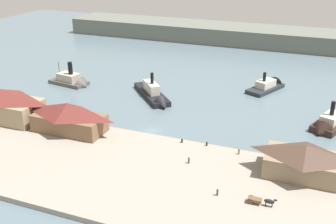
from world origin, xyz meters
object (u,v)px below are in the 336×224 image
Objects in this scene: ferry_approaching_west at (328,125)px; ferry_mid_harbor at (269,86)px; ferry_moored_west at (154,95)px; pedestrian_walking_west at (217,192)px; ferry_shed_west_terminal at (305,160)px; ferry_shed_central_terminal at (69,117)px; pedestrian_at_waters_edge at (239,151)px; pedestrian_near_east_shed at (189,160)px; mooring_post_center_east at (182,141)px; mooring_post_center_west at (207,144)px; horse_cart at (261,200)px; ferry_moored_east at (73,81)px; ferry_shed_east_terminal at (3,104)px.

ferry_mid_harbor is at bearing 126.36° from ferry_approaching_west.
pedestrian_walking_west is at bearing -54.21° from ferry_moored_west.
ferry_approaching_west is (4.56, 28.79, -3.39)m from ferry_shed_west_terminal.
ferry_shed_central_terminal is 1.11× the size of ferry_mid_harbor.
ferry_mid_harbor reaches higher than pedestrian_walking_west.
ferry_shed_west_terminal is at bearing -14.84° from pedestrian_at_waters_edge.
pedestrian_near_east_shed is 0.09× the size of ferry_mid_harbor.
pedestrian_at_waters_edge is 14.47m from mooring_post_center_east.
mooring_post_center_west is 36.18m from ferry_approaching_west.
horse_cart reaches higher than pedestrian_near_east_shed.
ferry_shed_west_terminal is at bearing -0.18° from ferry_shed_central_terminal.
pedestrian_walking_west is at bearing -67.91° from mooring_post_center_west.
ferry_shed_central_terminal is 41.03m from ferry_moored_east.
ferry_shed_east_terminal is 1.39× the size of ferry_moored_east.
ferry_shed_east_terminal is 1.35× the size of ferry_shed_west_terminal.
ferry_mid_harbor is at bearing 40.24° from ferry_shed_east_terminal.
mooring_post_center_west is at bearing 81.87° from pedestrian_near_east_shed.
ferry_moored_east reaches higher than ferry_mid_harbor.
ferry_mid_harbor is at bearing 51.97° from ferry_shed_central_terminal.
horse_cart is 88.80m from ferry_moored_east.
ferry_moored_west is at bearing 123.46° from pedestrian_near_east_shed.
ferry_shed_west_terminal is 10.32× the size of pedestrian_walking_west.
pedestrian_walking_west is at bearing -18.07° from ferry_shed_central_terminal.
pedestrian_walking_west reaches higher than pedestrian_at_waters_edge.
pedestrian_at_waters_edge is at bearing -39.96° from ferry_moored_west.
mooring_post_center_east is 59.86m from ferry_moored_east.
mooring_post_center_east is (51.66, 4.14, -3.97)m from ferry_shed_east_terminal.
ferry_shed_east_terminal is 45.47m from ferry_moored_west.
mooring_post_center_east is at bearing -105.04° from ferry_mid_harbor.
ferry_moored_east reaches higher than pedestrian_near_east_shed.
ferry_shed_east_terminal is 66.30m from pedestrian_at_waters_edge.
pedestrian_walking_west is 1.78× the size of mooring_post_center_east.
ferry_shed_east_terminal is 56.81m from pedestrian_near_east_shed.
ferry_shed_west_terminal is at bearing -33.58° from ferry_moored_west.
ferry_shed_east_terminal is at bearing 167.46° from pedestrian_walking_west.
ferry_moored_west is (-33.37, 46.29, -0.55)m from pedestrian_walking_west.
ferry_moored_west is (10.50, 31.98, -3.81)m from ferry_shed_central_terminal.
ferry_moored_west reaches higher than ferry_shed_west_terminal.
pedestrian_near_east_shed is (56.48, -4.84, -3.67)m from ferry_shed_east_terminal.
pedestrian_walking_west is 47.19m from ferry_approaching_west.
ferry_moored_east is at bearing -162.02° from ferry_mid_harbor.
ferry_moored_east is (-65.60, -21.29, 0.27)m from ferry_mid_harbor.
pedestrian_at_waters_edge is (-8.03, 17.91, -0.21)m from horse_cart.
pedestrian_at_waters_edge reaches higher than mooring_post_center_west.
ferry_shed_east_terminal is 1.35× the size of ferry_approaching_west.
pedestrian_near_east_shed is 0.08× the size of ferry_moored_west.
mooring_post_center_east is 53.05m from ferry_mid_harbor.
ferry_mid_harbor is (33.06, 23.71, -0.22)m from ferry_moored_west.
ferry_moored_west is at bearing -4.26° from ferry_moored_east.
mooring_post_center_east is 6.23m from mooring_post_center_west.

